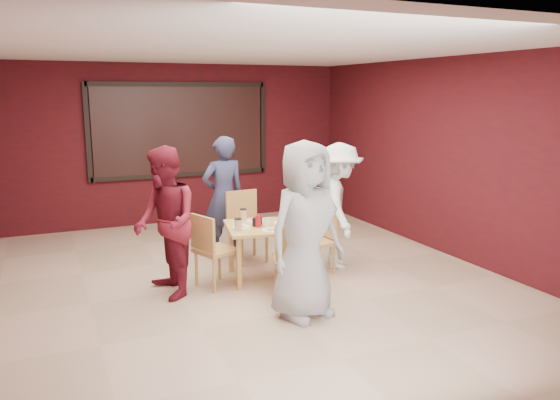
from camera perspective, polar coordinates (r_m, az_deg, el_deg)
name	(u,v)px	position (r m, az deg, el deg)	size (l,w,h in m)	color
floor	(251,280)	(6.90, -3.02, -8.36)	(7.00, 7.00, 0.00)	tan
window_blinds	(181,130)	(9.83, -10.32, 7.19)	(3.00, 0.02, 1.50)	black
dining_table	(262,232)	(6.78, -1.86, -3.32)	(1.02, 1.02, 0.84)	tan
chair_front	(293,256)	(6.19, 1.35, -5.87)	(0.53, 0.53, 0.87)	tan
chair_back	(246,222)	(7.59, -3.62, -2.26)	(0.51, 0.51, 0.96)	tan
chair_left	(211,247)	(6.54, -7.20, -4.85)	(0.56, 0.56, 0.90)	tan
chair_right	(321,237)	(7.08, 4.34, -3.84)	(0.45, 0.45, 0.84)	tan
diner_front	(305,231)	(5.58, 2.63, -3.20)	(0.90, 0.59, 1.85)	#999999
diner_back	(223,196)	(7.78, -5.93, 0.38)	(0.62, 0.41, 1.71)	#2F3353
diner_left	(165,223)	(6.28, -11.90, -2.35)	(0.84, 0.65, 1.73)	maroon
diner_right	(339,206)	(7.26, 6.17, -0.60)	(1.08, 0.62, 1.66)	white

